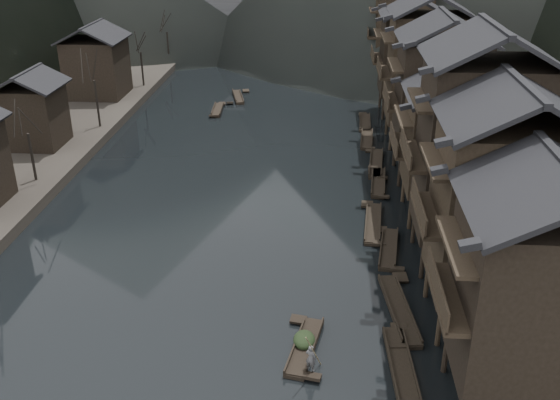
{
  "coord_description": "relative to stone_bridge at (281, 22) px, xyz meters",
  "views": [
    {
      "loc": [
        7.49,
        -32.09,
        22.26
      ],
      "look_at": [
        4.41,
        9.65,
        2.5
      ],
      "focal_mm": 40.0,
      "sensor_mm": 36.0,
      "label": 1
    }
  ],
  "objects": [
    {
      "name": "bare_trees",
      "position": [
        -17.0,
        -51.33,
        1.18
      ],
      "size": [
        3.76,
        74.0,
        7.51
      ],
      "color": "black",
      "rests_on": "left_bank"
    },
    {
      "name": "midriver_boats",
      "position": [
        -2.19,
        -18.66,
        -4.91
      ],
      "size": [
        9.02,
        36.52,
        0.45
      ],
      "color": "black",
      "rests_on": "water"
    },
    {
      "name": "bamboo_pole",
      "position": [
        7.39,
        -78.26,
        -1.26
      ],
      "size": [
        0.99,
        2.14,
        3.64
      ],
      "primitive_type": "cylinder",
      "rotation": [
        0.56,
        0.0,
        -0.42
      ],
      "color": "#8C7A51",
      "rests_on": "boatman"
    },
    {
      "name": "moored_sampans",
      "position": [
        12.16,
        -57.8,
        -4.91
      ],
      "size": [
        2.79,
        49.29,
        0.47
      ],
      "color": "black",
      "rests_on": "water"
    },
    {
      "name": "stilt_houses",
      "position": [
        17.28,
        -52.65,
        3.86
      ],
      "size": [
        9.0,
        67.6,
        16.27
      ],
      "color": "black",
      "rests_on": "ground"
    },
    {
      "name": "boatman",
      "position": [
        7.19,
        -78.26,
        -3.87
      ],
      "size": [
        0.69,
        0.59,
        1.59
      ],
      "primitive_type": "imported",
      "rotation": [
        0.0,
        0.0,
        2.7
      ],
      "color": "#5A5A5C",
      "rests_on": "hero_sampan"
    },
    {
      "name": "left_houses",
      "position": [
        -20.5,
        -51.88,
        0.55
      ],
      "size": [
        8.1,
        53.2,
        8.73
      ],
      "color": "black",
      "rests_on": "left_bank"
    },
    {
      "name": "water",
      "position": [
        0.0,
        -72.0,
        -5.11
      ],
      "size": [
        300.0,
        300.0,
        0.0
      ],
      "primitive_type": "plane",
      "color": "black",
      "rests_on": "ground"
    },
    {
      "name": "hero_sampan",
      "position": [
        6.82,
        -76.35,
        -4.91
      ],
      "size": [
        2.1,
        5.65,
        0.44
      ],
      "color": "black",
      "rests_on": "water"
    },
    {
      "name": "cargo_heap",
      "position": [
        6.77,
        -76.09,
        -4.3
      ],
      "size": [
        1.23,
        1.61,
        0.74
      ],
      "primitive_type": "ellipsoid",
      "color": "black",
      "rests_on": "hero_sampan"
    },
    {
      "name": "stone_bridge",
      "position": [
        0.0,
        0.0,
        0.0
      ],
      "size": [
        40.0,
        6.0,
        9.0
      ],
      "color": "#4C4C4F",
      "rests_on": "ground"
    }
  ]
}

